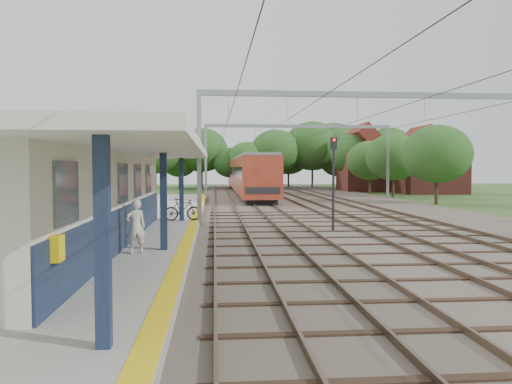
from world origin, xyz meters
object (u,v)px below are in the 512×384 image
bicycle (183,210)px  person (136,227)px  signal_post (333,172)px  train (247,174)px

bicycle → person: bearing=165.4°
signal_post → bicycle: bearing=167.1°
person → bicycle: (0.85, 9.70, -0.30)m
bicycle → train: size_ratio=0.05×
person → train: (6.21, 41.82, 1.09)m
bicycle → signal_post: (7.21, -2.54, 1.94)m
train → signal_post: signal_post is taller
person → bicycle: 9.74m
bicycle → train: train is taller
bicycle → signal_post: 7.88m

